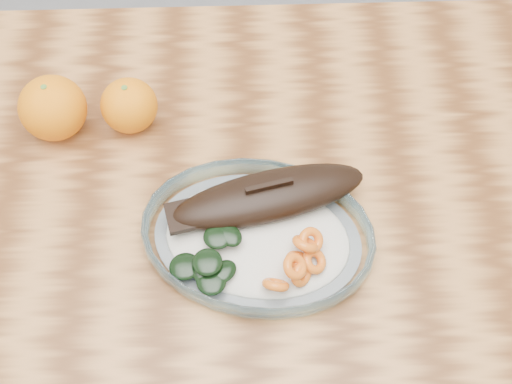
# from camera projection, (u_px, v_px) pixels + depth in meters

# --- Properties ---
(ground) EXTENTS (3.00, 3.00, 0.00)m
(ground) POSITION_uv_depth(u_px,v_px,m) (205.00, 381.00, 1.46)
(ground) COLOR slate
(ground) RESTS_ON ground
(dining_table) EXTENTS (1.20, 0.80, 0.75)m
(dining_table) POSITION_uv_depth(u_px,v_px,m) (173.00, 263.00, 0.90)
(dining_table) COLOR #593015
(dining_table) RESTS_ON ground
(plated_meal) EXTENTS (0.61, 0.61, 0.08)m
(plated_meal) POSITION_uv_depth(u_px,v_px,m) (258.00, 232.00, 0.79)
(plated_meal) COLOR white
(plated_meal) RESTS_ON dining_table
(orange_left) EXTENTS (0.09, 0.09, 0.09)m
(orange_left) POSITION_uv_depth(u_px,v_px,m) (53.00, 108.00, 0.86)
(orange_left) COLOR #DC5604
(orange_left) RESTS_ON dining_table
(orange_right) EXTENTS (0.08, 0.08, 0.08)m
(orange_right) POSITION_uv_depth(u_px,v_px,m) (129.00, 106.00, 0.87)
(orange_right) COLOR #DC5604
(orange_right) RESTS_ON dining_table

